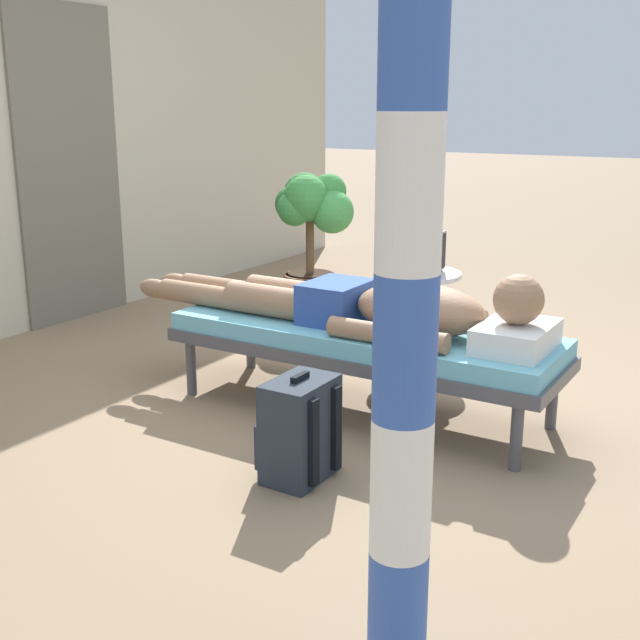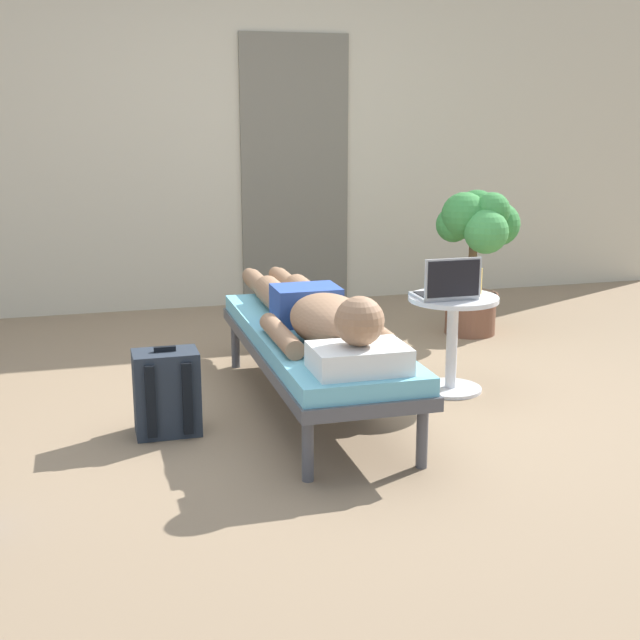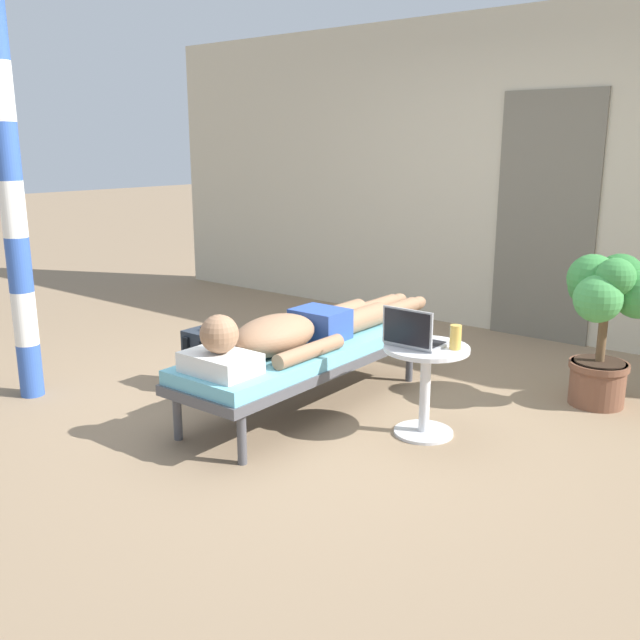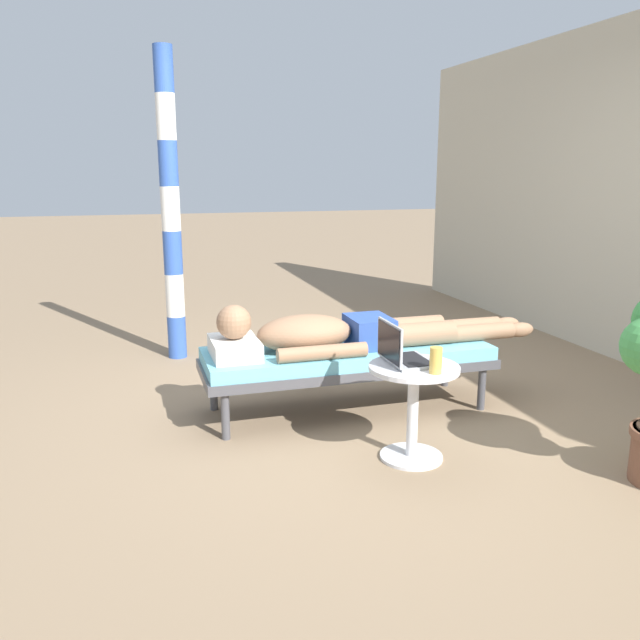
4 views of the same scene
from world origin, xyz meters
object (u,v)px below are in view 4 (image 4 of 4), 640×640
Objects in this scene: lounge_chair at (348,359)px; drink_glass at (436,360)px; person_reclining at (341,333)px; porch_post at (171,209)px; laptop at (401,353)px; side_table at (413,396)px; backpack at (298,352)px.

lounge_chair is 13.72× the size of drink_glass.
person_reclining is 0.89× the size of porch_post.
person_reclining is (-0.00, -0.05, 0.17)m from lounge_chair.
laptop is 0.13× the size of porch_post.
lounge_chair is 3.57× the size of side_table.
lounge_chair is at bearing 90.00° from person_reclining.
laptop reaches higher than side_table.
laptop is at bearing -139.48° from side_table.
backpack is at bearing -169.90° from lounge_chair.
person_reclining is at bearing 6.45° from backpack.
person_reclining is at bearing -170.09° from side_table.
backpack is at bearing 45.11° from porch_post.
laptop is 2.59m from porch_post.
drink_glass is at bearing 17.36° from side_table.
backpack is 0.17× the size of porch_post.
side_table is 0.24m from laptop.
side_table is 1.23× the size of backpack.
backpack is 1.55m from porch_post.
porch_post is at bearing -156.51° from drink_glass.
backpack is (-0.75, -0.13, -0.15)m from lounge_chair.
laptop is 2.28× the size of drink_glass.
drink_glass is at bearing 23.49° from porch_post.
laptop reaches higher than backpack.
porch_post is (-0.82, -0.82, 1.03)m from backpack.
backpack is (-1.69, -0.27, -0.39)m from drink_glass.
porch_post is at bearing -156.14° from side_table.
laptop reaches higher than drink_glass.
person_reclining is at bearing -168.88° from drink_glass.
laptop is (0.74, 0.04, 0.24)m from lounge_chair.
porch_post is (-2.30, -0.99, 0.64)m from laptop.
porch_post reaches higher than laptop.
side_table is at bearing 6.48° from lounge_chair.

